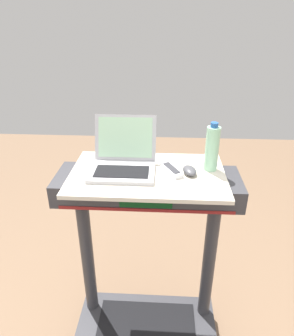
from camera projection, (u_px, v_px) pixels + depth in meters
desk_board at (148, 174)px, 1.51m from camera, size 0.74×0.46×0.02m
laptop at (123, 160)px, 1.52m from camera, size 0.31×0.31×0.23m
computer_mouse at (190, 171)px, 1.48m from camera, size 0.08×0.11×0.03m
water_bottle at (212, 148)px, 1.48m from camera, size 0.06×0.06×0.24m
tv_remote at (171, 170)px, 1.50m from camera, size 0.11×0.16×0.02m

